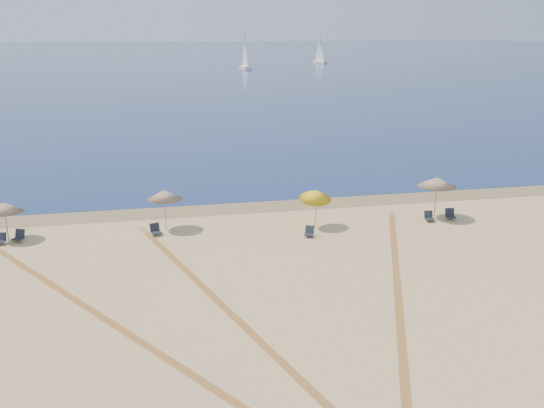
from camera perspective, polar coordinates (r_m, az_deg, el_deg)
The scene contains 15 objects.
ocean at distance 239.00m, azimuth -10.32°, elevation 13.45°, with size 500.00×500.00×0.00m, color #0C2151.
wet_sand at distance 39.94m, azimuth -1.17°, elevation -0.19°, with size 500.00×500.00×0.00m, color olive.
umbrella_1 at distance 36.17m, azimuth -23.73°, elevation -0.29°, with size 2.00×2.01×2.23m.
umbrella_2 at distance 35.28m, azimuth -10.01°, elevation 0.87°, with size 2.01×2.01×2.46m.
umbrella_3 at distance 35.18m, azimuth 4.08°, elevation 0.91°, with size 1.86×1.93×2.53m.
umbrella_4 at distance 38.13m, azimuth 15.15°, elevation 2.00°, with size 2.34×2.34×2.65m.
chair_2 at distance 36.15m, azimuth -24.00°, elevation -3.03°, with size 0.59×0.66×0.61m.
chair_3 at distance 36.22m, azimuth -22.57°, elevation -2.79°, with size 0.73×0.79×0.65m.
chair_4 at distance 35.07m, azimuth -10.83°, elevation -2.40°, with size 0.70×0.76×0.65m.
chair_5 at distance 34.25m, azimuth 3.50°, elevation -2.63°, with size 0.69×0.73×0.59m.
chair_6 at distance 38.03m, azimuth 14.46°, elevation -1.17°, with size 0.56×0.64×0.62m.
chair_7 at distance 38.75m, azimuth 16.32°, elevation -0.96°, with size 0.65×0.72×0.66m.
sailboat_0 at distance 166.83m, azimuth -2.55°, elevation 13.51°, with size 2.50×6.67×9.70m.
sailboat_1 at distance 193.83m, azimuth 4.49°, elevation 13.77°, with size 3.64×5.70×8.37m.
tire_tracks at distance 25.03m, azimuth -2.07°, elevation -10.76°, with size 50.13×40.76×0.00m.
Camera 1 is at (-6.97, -13.63, 11.44)m, focal length 40.29 mm.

